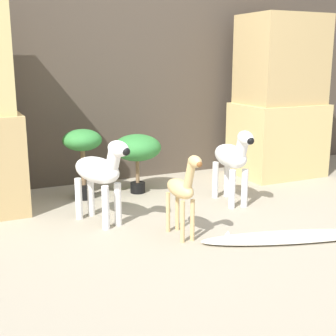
{
  "coord_description": "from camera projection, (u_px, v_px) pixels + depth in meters",
  "views": [
    {
      "loc": [
        -1.45,
        -2.38,
        1.1
      ],
      "look_at": [
        -0.06,
        0.59,
        0.33
      ],
      "focal_mm": 50.0,
      "sensor_mm": 36.0,
      "label": 1
    }
  ],
  "objects": [
    {
      "name": "potted_palm_back",
      "position": [
        137.0,
        149.0,
        3.84
      ],
      "size": [
        0.39,
        0.39,
        0.49
      ],
      "color": "black",
      "rests_on": "ground_plane"
    },
    {
      "name": "surfboard",
      "position": [
        287.0,
        237.0,
        2.9
      ],
      "size": [
        1.13,
        0.53,
        0.08
      ],
      "color": "silver",
      "rests_on": "ground_plane"
    },
    {
      "name": "zebra_left",
      "position": [
        100.0,
        172.0,
        3.12
      ],
      "size": [
        0.32,
        0.53,
        0.59
      ],
      "color": "white",
      "rests_on": "ground_plane"
    },
    {
      "name": "potted_palm_front",
      "position": [
        83.0,
        148.0,
        3.67
      ],
      "size": [
        0.31,
        0.31,
        0.56
      ],
      "color": "black",
      "rests_on": "ground_plane"
    },
    {
      "name": "ground_plane",
      "position": [
        215.0,
        237.0,
        2.95
      ],
      "size": [
        14.0,
        14.0,
        0.0
      ],
      "primitive_type": "plane",
      "color": "#9E937F"
    },
    {
      "name": "giraffe_figurine",
      "position": [
        182.0,
        189.0,
        2.87
      ],
      "size": [
        0.12,
        0.4,
        0.56
      ],
      "color": "tan",
      "rests_on": "ground_plane"
    },
    {
      "name": "rock_pillar_right",
      "position": [
        279.0,
        101.0,
        4.39
      ],
      "size": [
        0.77,
        0.61,
        1.48
      ],
      "color": "#D1B775",
      "rests_on": "ground_plane"
    },
    {
      "name": "zebra_right",
      "position": [
        232.0,
        158.0,
        3.55
      ],
      "size": [
        0.22,
        0.54,
        0.59
      ],
      "color": "white",
      "rests_on": "ground_plane"
    },
    {
      "name": "wall_back",
      "position": [
        123.0,
        58.0,
        4.16
      ],
      "size": [
        6.4,
        0.08,
        2.2
      ],
      "color": "#473D33",
      "rests_on": "ground_plane"
    }
  ]
}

